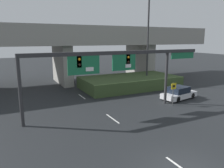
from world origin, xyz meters
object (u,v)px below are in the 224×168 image
Objects in this scene: highway_light_pole_near at (148,22)px; speed_limit_sign at (173,91)px; signal_gantry at (116,62)px; parked_sedan_near_right at (179,93)px.

speed_limit_sign is at bearing -109.08° from highway_light_pole_near.
signal_gantry is at bearing 171.02° from speed_limit_sign.
highway_light_pole_near is (9.05, 8.04, 4.34)m from signal_gantry.
parked_sedan_near_right is at bearing 35.52° from speed_limit_sign.
signal_gantry is 1.03× the size of highway_light_pole_near.
parked_sedan_near_right is (2.38, 1.70, -0.89)m from speed_limit_sign.
signal_gantry is 12.86m from highway_light_pole_near.
parked_sedan_near_right is (8.33, 0.76, -3.93)m from signal_gantry.
parked_sedan_near_right is (-0.72, -7.28, -8.27)m from highway_light_pole_near.
highway_light_pole_near is (3.11, 8.98, 7.37)m from speed_limit_sign.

